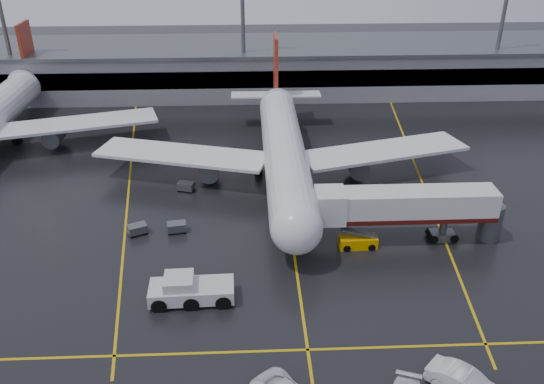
{
  "coord_description": "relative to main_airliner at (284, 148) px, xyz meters",
  "views": [
    {
      "loc": [
        -4.42,
        -56.15,
        32.41
      ],
      "look_at": [
        -2.0,
        -2.0,
        4.0
      ],
      "focal_mm": 37.15,
      "sensor_mm": 36.0,
      "label": 1
    }
  ],
  "objects": [
    {
      "name": "apron_line_centre",
      "position": [
        0.0,
        -9.7,
        -4.2
      ],
      "size": [
        0.25,
        90.0,
        0.02
      ],
      "primitive_type": "cube",
      "color": "gold",
      "rests_on": "ground"
    },
    {
      "name": "apron_line_stop",
      "position": [
        0.0,
        -31.7,
        -4.2
      ],
      "size": [
        60.0,
        0.25,
        0.02
      ],
      "primitive_type": "cube",
      "color": "gold",
      "rests_on": "ground"
    },
    {
      "name": "baggage_cart_b",
      "position": [
        -16.68,
        -13.21,
        -3.58
      ],
      "size": [
        2.36,
        2.03,
        1.12
      ],
      "color": "#595B60",
      "rests_on": "ground"
    },
    {
      "name": "light_mast_right",
      "position": [
        40.0,
        32.3,
        10.27
      ],
      "size": [
        3.0,
        1.2,
        25.45
      ],
      "color": "#595B60",
      "rests_on": "ground"
    },
    {
      "name": "apron_line_left",
      "position": [
        -20.0,
        0.3,
        -4.2
      ],
      "size": [
        9.99,
        69.35,
        0.02
      ],
      "primitive_type": "cube",
      "rotation": [
        0.0,
        0.0,
        0.14
      ],
      "color": "gold",
      "rests_on": "ground"
    },
    {
      "name": "service_van_c",
      "position": [
        11.09,
        -36.72,
        -3.24
      ],
      "size": [
        5.66,
        5.51,
        1.93
      ],
      "primitive_type": "imported",
      "rotation": [
        0.0,
        0.0,
        0.81
      ],
      "color": "silver",
      "rests_on": "ground"
    },
    {
      "name": "belt_loader",
      "position": [
        6.75,
        -16.81,
        -3.6
      ],
      "size": [
        3.98,
        1.98,
        2.48
      ],
      "color": "#E49B00",
      "rests_on": "ground"
    },
    {
      "name": "baggage_cart_c",
      "position": [
        -12.36,
        -3.21,
        -3.58
      ],
      "size": [
        2.28,
        1.8,
        1.12
      ],
      "color": "#595B60",
      "rests_on": "ground"
    },
    {
      "name": "main_airliner",
      "position": [
        0.0,
        0.0,
        0.0
      ],
      "size": [
        48.8,
        45.6,
        14.1
      ],
      "color": "silver",
      "rests_on": "ground"
    },
    {
      "name": "baggage_cart_a",
      "position": [
        -12.46,
        -12.97,
        -3.58
      ],
      "size": [
        2.18,
        1.6,
        1.12
      ],
      "color": "#595B60",
      "rests_on": "ground"
    },
    {
      "name": "pushback_tractor",
      "position": [
        -10.06,
        -24.87,
        -3.13
      ],
      "size": [
        7.69,
        3.48,
        2.71
      ],
      "color": "silver",
      "rests_on": "ground"
    },
    {
      "name": "ground",
      "position": [
        0.0,
        -9.7,
        -4.21
      ],
      "size": [
        220.0,
        220.0,
        0.0
      ],
      "primitive_type": "plane",
      "color": "black",
      "rests_on": "ground"
    },
    {
      "name": "light_mast_mid",
      "position": [
        -5.0,
        32.3,
        10.27
      ],
      "size": [
        3.0,
        1.2,
        25.45
      ],
      "color": "#595B60",
      "rests_on": "ground"
    },
    {
      "name": "jet_bridge",
      "position": [
        11.87,
        -15.7,
        -0.28
      ],
      "size": [
        19.9,
        3.4,
        6.05
      ],
      "color": "silver",
      "rests_on": "ground"
    },
    {
      "name": "light_mast_left",
      "position": [
        -45.0,
        32.3,
        10.27
      ],
      "size": [
        3.0,
        1.2,
        25.45
      ],
      "color": "#595B60",
      "rests_on": "ground"
    },
    {
      "name": "apron_line_right",
      "position": [
        18.0,
        0.3,
        -4.2
      ],
      "size": [
        7.57,
        69.64,
        0.02
      ],
      "primitive_type": "cube",
      "rotation": [
        0.0,
        0.0,
        -0.1
      ],
      "color": "gold",
      "rests_on": "ground"
    },
    {
      "name": "terminal",
      "position": [
        0.0,
        38.23,
        0.11
      ],
      "size": [
        122.0,
        19.0,
        8.6
      ],
      "color": "gray",
      "rests_on": "ground"
    }
  ]
}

